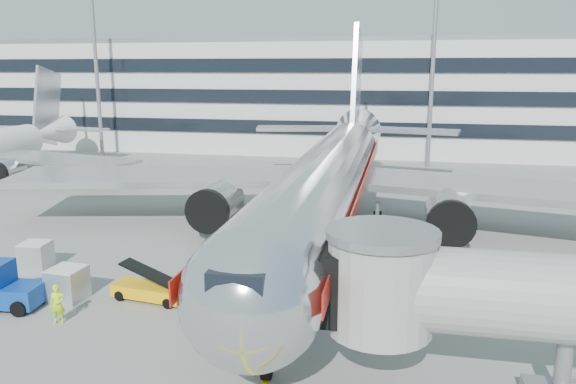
% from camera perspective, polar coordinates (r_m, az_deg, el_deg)
% --- Properties ---
extents(ground, '(180.00, 180.00, 0.00)m').
position_cam_1_polar(ground, '(29.88, 1.50, -10.66)').
color(ground, gray).
rests_on(ground, ground).
extents(lead_in_line, '(0.25, 70.00, 0.01)m').
position_cam_1_polar(lead_in_line, '(39.16, 4.04, -4.96)').
color(lead_in_line, yellow).
rests_on(lead_in_line, ground).
extents(main_jet, '(50.95, 48.70, 16.06)m').
position_cam_1_polar(main_jet, '(39.78, 4.45, 1.60)').
color(main_jet, silver).
rests_on(main_jet, ground).
extents(terminal, '(150.00, 24.25, 15.60)m').
position_cam_1_polar(terminal, '(85.22, 8.37, 9.76)').
color(terminal, silver).
rests_on(terminal, ground).
extents(light_mast_west, '(2.40, 1.20, 25.45)m').
position_cam_1_polar(light_mast_west, '(79.70, -19.06, 14.13)').
color(light_mast_west, gray).
rests_on(light_mast_west, ground).
extents(light_mast_centre, '(2.40, 1.20, 25.45)m').
position_cam_1_polar(light_mast_centre, '(69.21, 14.64, 14.74)').
color(light_mast_centre, gray).
rests_on(light_mast_centre, ground).
extents(belt_loader, '(4.22, 1.98, 1.97)m').
position_cam_1_polar(belt_loader, '(30.25, -13.82, -9.59)').
color(belt_loader, '#F8B20A').
rests_on(belt_loader, ground).
extents(baggage_tug, '(3.27, 2.22, 2.36)m').
position_cam_1_polar(baggage_tug, '(31.62, -26.82, -8.72)').
color(baggage_tug, '#0D3994').
rests_on(baggage_tug, ground).
extents(cargo_container_left, '(1.72, 1.72, 1.66)m').
position_cam_1_polar(cargo_container_left, '(36.68, -24.24, -5.94)').
color(cargo_container_left, '#BABDC2').
rests_on(cargo_container_left, ground).
extents(cargo_container_right, '(1.75, 1.75, 1.75)m').
position_cam_1_polar(cargo_container_right, '(31.35, -21.49, -8.70)').
color(cargo_container_right, '#BABDC2').
rests_on(cargo_container_right, ground).
extents(ramp_worker, '(0.80, 0.65, 1.92)m').
position_cam_1_polar(ramp_worker, '(28.80, -22.38, -10.50)').
color(ramp_worker, '#CAFF1A').
rests_on(ramp_worker, ground).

